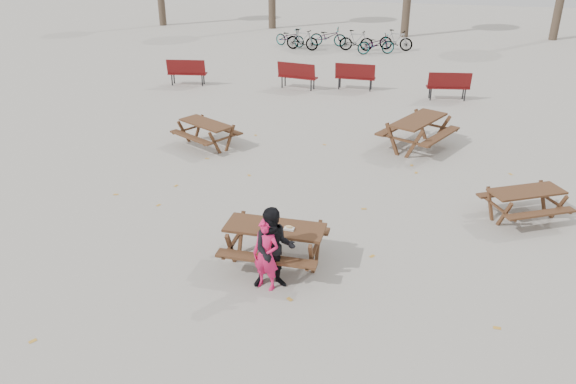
% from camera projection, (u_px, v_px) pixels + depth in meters
% --- Properties ---
extents(ground, '(80.00, 80.00, 0.00)m').
position_uv_depth(ground, '(275.00, 263.00, 10.46)').
color(ground, gray).
rests_on(ground, ground).
extents(main_picnic_table, '(1.80, 1.45, 0.78)m').
position_uv_depth(main_picnic_table, '(275.00, 235.00, 10.21)').
color(main_picnic_table, '#3C2515').
rests_on(main_picnic_table, ground).
extents(food_tray, '(0.18, 0.11, 0.03)m').
position_uv_depth(food_tray, '(289.00, 229.00, 10.01)').
color(food_tray, white).
rests_on(food_tray, main_picnic_table).
extents(bread_roll, '(0.14, 0.06, 0.05)m').
position_uv_depth(bread_roll, '(289.00, 227.00, 9.99)').
color(bread_roll, tan).
rests_on(bread_roll, food_tray).
extents(soda_bottle, '(0.07, 0.07, 0.17)m').
position_uv_depth(soda_bottle, '(264.00, 227.00, 9.96)').
color(soda_bottle, silver).
rests_on(soda_bottle, main_picnic_table).
extents(child, '(0.54, 0.42, 1.31)m').
position_uv_depth(child, '(266.00, 254.00, 9.48)').
color(child, '#DC1B58').
rests_on(child, ground).
extents(adult, '(0.85, 0.74, 1.50)m').
position_uv_depth(adult, '(274.00, 249.00, 9.47)').
color(adult, black).
rests_on(adult, ground).
extents(picnic_table_east, '(1.97, 1.85, 0.67)m').
position_uv_depth(picnic_table_east, '(524.00, 205.00, 11.88)').
color(picnic_table_east, '#3C2515').
rests_on(picnic_table_east, ground).
extents(picnic_table_north, '(2.07, 1.95, 0.70)m').
position_uv_depth(picnic_table_north, '(207.00, 134.00, 15.83)').
color(picnic_table_north, '#3C2515').
rests_on(picnic_table_north, ground).
extents(picnic_table_far, '(2.30, 2.49, 0.86)m').
position_uv_depth(picnic_table_far, '(418.00, 133.00, 15.68)').
color(picnic_table_far, '#3C2515').
rests_on(picnic_table_far, ground).
extents(park_bench_row, '(11.50, 1.49, 1.03)m').
position_uv_depth(park_bench_row, '(319.00, 77.00, 21.17)').
color(park_bench_row, maroon).
rests_on(park_bench_row, ground).
extents(bicycle_row, '(7.19, 2.46, 1.03)m').
position_uv_depth(bicycle_row, '(340.00, 40.00, 28.26)').
color(bicycle_row, black).
rests_on(bicycle_row, ground).
extents(fallen_leaves, '(11.00, 11.00, 0.01)m').
position_uv_depth(fallen_leaves, '(326.00, 207.00, 12.54)').
color(fallen_leaves, '#C0892E').
rests_on(fallen_leaves, ground).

